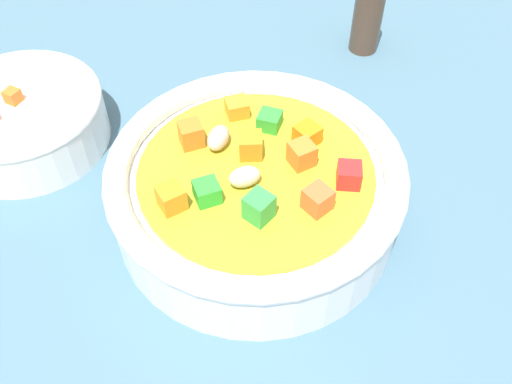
% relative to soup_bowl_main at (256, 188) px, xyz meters
% --- Properties ---
extents(ground_plane, '(1.40, 1.40, 0.02)m').
position_rel_soup_bowl_main_xyz_m(ground_plane, '(-0.00, 0.00, -0.04)').
color(ground_plane, '#42667A').
extents(soup_bowl_main, '(0.21, 0.21, 0.07)m').
position_rel_soup_bowl_main_xyz_m(soup_bowl_main, '(0.00, 0.00, 0.00)').
color(soup_bowl_main, white).
rests_on(soup_bowl_main, ground_plane).
extents(side_bowl_small, '(0.14, 0.14, 0.05)m').
position_rel_soup_bowl_main_xyz_m(side_bowl_small, '(0.17, -0.13, -0.01)').
color(side_bowl_small, white).
rests_on(side_bowl_small, ground_plane).
extents(pepper_shaker, '(0.03, 0.03, 0.09)m').
position_rel_soup_bowl_main_xyz_m(pepper_shaker, '(-0.16, -0.18, 0.01)').
color(pepper_shaker, '#4C3828').
rests_on(pepper_shaker, ground_plane).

